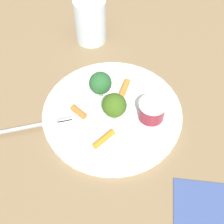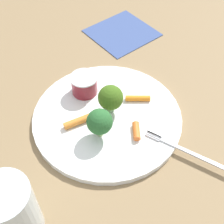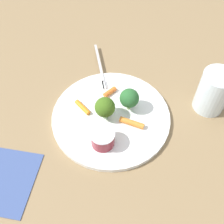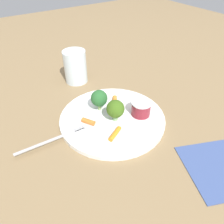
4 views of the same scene
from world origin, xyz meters
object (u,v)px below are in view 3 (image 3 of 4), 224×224
(drinking_glass, at_px, (213,92))
(sauce_cup, at_px, (103,138))
(broccoli_floret_0, at_px, (105,108))
(carrot_stick_1, at_px, (132,123))
(plate, at_px, (111,117))
(carrot_stick_0, at_px, (83,107))
(fork, at_px, (100,66))
(carrot_stick_2, at_px, (110,92))
(broccoli_floret_1, at_px, (129,98))

(drinking_glass, bearing_deg, sauce_cup, -78.79)
(broccoli_floret_0, distance_m, carrot_stick_1, 0.07)
(broccoli_floret_0, bearing_deg, plate, 98.44)
(broccoli_floret_0, xyz_separation_m, carrot_stick_0, (-0.04, -0.05, -0.03))
(sauce_cup, xyz_separation_m, carrot_stick_0, (-0.10, -0.03, -0.01))
(sauce_cup, xyz_separation_m, drinking_glass, (-0.05, 0.27, 0.02))
(broccoli_floret_0, relative_size, fork, 0.34)
(plate, relative_size, broccoli_floret_0, 4.75)
(carrot_stick_2, bearing_deg, broccoli_floret_0, -20.67)
(plate, bearing_deg, carrot_stick_0, -118.72)
(carrot_stick_2, bearing_deg, carrot_stick_1, 16.00)
(broccoli_floret_0, height_order, fork, broccoli_floret_0)
(broccoli_floret_0, distance_m, carrot_stick_0, 0.07)
(sauce_cup, distance_m, carrot_stick_1, 0.08)
(carrot_stick_2, relative_size, drinking_glass, 0.33)
(sauce_cup, relative_size, drinking_glass, 0.50)
(sauce_cup, distance_m, carrot_stick_2, 0.14)
(broccoli_floret_1, xyz_separation_m, fork, (-0.15, -0.04, -0.04))
(fork, bearing_deg, sauce_cup, -9.62)
(broccoli_floret_0, bearing_deg, carrot_stick_2, 159.33)
(carrot_stick_0, relative_size, carrot_stick_1, 0.83)
(carrot_stick_2, distance_m, fork, 0.10)
(carrot_stick_1, distance_m, carrot_stick_2, 0.11)
(broccoli_floret_0, bearing_deg, carrot_stick_1, 58.41)
(carrot_stick_0, height_order, fork, carrot_stick_0)
(sauce_cup, distance_m, fork, 0.24)
(plate, xyz_separation_m, broccoli_floret_0, (0.00, -0.01, 0.04))
(plate, height_order, drinking_glass, drinking_glass)
(sauce_cup, xyz_separation_m, fork, (-0.23, 0.04, -0.02))
(plate, relative_size, sauce_cup, 5.26)
(fork, relative_size, drinking_glass, 1.61)
(broccoli_floret_1, relative_size, drinking_glass, 0.57)
(plate, xyz_separation_m, carrot_stick_2, (-0.07, 0.01, 0.01))
(drinking_glass, bearing_deg, fork, -127.42)
(carrot_stick_1, xyz_separation_m, drinking_glass, (-0.02, 0.20, 0.03))
(plate, distance_m, carrot_stick_0, 0.07)
(carrot_stick_0, relative_size, fork, 0.28)
(carrot_stick_0, bearing_deg, fork, 152.32)
(carrot_stick_0, distance_m, carrot_stick_1, 0.12)
(broccoli_floret_0, bearing_deg, fork, 173.05)
(carrot_stick_2, bearing_deg, broccoli_floret_1, 32.22)
(plate, xyz_separation_m, carrot_stick_1, (0.04, 0.04, 0.01))
(drinking_glass, bearing_deg, broccoli_floret_0, -92.91)
(drinking_glass, bearing_deg, broccoli_floret_1, -97.76)
(plate, relative_size, carrot_stick_1, 4.84)
(broccoli_floret_0, bearing_deg, drinking_glass, 87.09)
(carrot_stick_0, height_order, carrot_stick_1, carrot_stick_1)
(carrot_stick_1, distance_m, drinking_glass, 0.20)
(broccoli_floret_0, bearing_deg, broccoli_floret_1, 102.83)
(carrot_stick_0, height_order, carrot_stick_2, carrot_stick_2)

